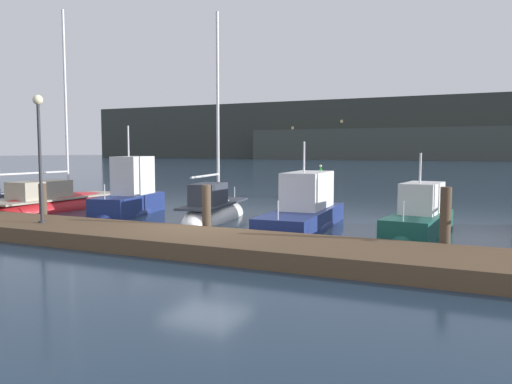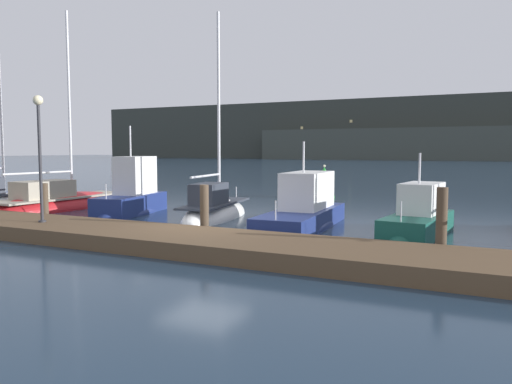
{
  "view_description": "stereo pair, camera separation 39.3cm",
  "coord_description": "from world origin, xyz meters",
  "px_view_note": "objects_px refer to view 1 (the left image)",
  "views": [
    {
      "loc": [
        7.9,
        -13.46,
        2.81
      ],
      "look_at": [
        0.0,
        3.82,
        1.2
      ],
      "focal_mm": 35.0,
      "sensor_mm": 36.0,
      "label": 1
    },
    {
      "loc": [
        8.26,
        -13.29,
        2.81
      ],
      "look_at": [
        0.0,
        3.82,
        1.2
      ],
      "focal_mm": 35.0,
      "sensor_mm": 36.0,
      "label": 2
    }
  ],
  "objects_px": {
    "sailboat_berth_4": "(214,215)",
    "rowboat_adrift": "(0,197)",
    "channel_buoy": "(320,186)",
    "motorboat_berth_5": "(304,218)",
    "dock_lamppost": "(39,138)",
    "motorboat_berth_3": "(130,202)",
    "motorboat_berth_6": "(418,228)",
    "sailboat_berth_2": "(57,207)"
  },
  "relations": [
    {
      "from": "motorboat_berth_3",
      "to": "dock_lamppost",
      "type": "height_order",
      "value": "dock_lamppost"
    },
    {
      "from": "sailboat_berth_4",
      "to": "rowboat_adrift",
      "type": "bearing_deg",
      "value": 169.74
    },
    {
      "from": "sailboat_berth_4",
      "to": "channel_buoy",
      "type": "height_order",
      "value": "sailboat_berth_4"
    },
    {
      "from": "sailboat_berth_4",
      "to": "dock_lamppost",
      "type": "distance_m",
      "value": 7.35
    },
    {
      "from": "channel_buoy",
      "to": "motorboat_berth_3",
      "type": "bearing_deg",
      "value": -117.67
    },
    {
      "from": "sailboat_berth_2",
      "to": "channel_buoy",
      "type": "xyz_separation_m",
      "value": [
        9.63,
        10.64,
        0.6
      ]
    },
    {
      "from": "sailboat_berth_2",
      "to": "motorboat_berth_5",
      "type": "bearing_deg",
      "value": -1.23
    },
    {
      "from": "sailboat_berth_2",
      "to": "motorboat_berth_3",
      "type": "relative_size",
      "value": 2.08
    },
    {
      "from": "sailboat_berth_4",
      "to": "motorboat_berth_5",
      "type": "xyz_separation_m",
      "value": [
        4.06,
        -0.6,
        0.18
      ]
    },
    {
      "from": "sailboat_berth_2",
      "to": "channel_buoy",
      "type": "relative_size",
      "value": 5.22
    },
    {
      "from": "motorboat_berth_5",
      "to": "dock_lamppost",
      "type": "distance_m",
      "value": 9.34
    },
    {
      "from": "channel_buoy",
      "to": "rowboat_adrift",
      "type": "distance_m",
      "value": 19.15
    },
    {
      "from": "motorboat_berth_3",
      "to": "sailboat_berth_2",
      "type": "bearing_deg",
      "value": -177.24
    },
    {
      "from": "motorboat_berth_3",
      "to": "channel_buoy",
      "type": "height_order",
      "value": "motorboat_berth_3"
    },
    {
      "from": "sailboat_berth_2",
      "to": "motorboat_berth_6",
      "type": "distance_m",
      "value": 16.4
    },
    {
      "from": "rowboat_adrift",
      "to": "channel_buoy",
      "type": "bearing_deg",
      "value": 22.56
    },
    {
      "from": "sailboat_berth_4",
      "to": "motorboat_berth_6",
      "type": "height_order",
      "value": "sailboat_berth_4"
    },
    {
      "from": "motorboat_berth_3",
      "to": "rowboat_adrift",
      "type": "xyz_separation_m",
      "value": [
        -12.2,
        3.1,
        -0.5
      ]
    },
    {
      "from": "rowboat_adrift",
      "to": "motorboat_berth_3",
      "type": "bearing_deg",
      "value": -14.27
    },
    {
      "from": "motorboat_berth_3",
      "to": "motorboat_berth_6",
      "type": "distance_m",
      "value": 12.26
    },
    {
      "from": "dock_lamppost",
      "to": "sailboat_berth_2",
      "type": "bearing_deg",
      "value": 133.23
    },
    {
      "from": "motorboat_berth_6",
      "to": "channel_buoy",
      "type": "height_order",
      "value": "motorboat_berth_6"
    },
    {
      "from": "motorboat_berth_5",
      "to": "rowboat_adrift",
      "type": "height_order",
      "value": "motorboat_berth_5"
    },
    {
      "from": "channel_buoy",
      "to": "rowboat_adrift",
      "type": "xyz_separation_m",
      "value": [
        -17.67,
        -7.34,
        -0.72
      ]
    },
    {
      "from": "motorboat_berth_5",
      "to": "rowboat_adrift",
      "type": "relative_size",
      "value": 2.25
    },
    {
      "from": "motorboat_berth_3",
      "to": "motorboat_berth_5",
      "type": "distance_m",
      "value": 8.25
    },
    {
      "from": "dock_lamppost",
      "to": "rowboat_adrift",
      "type": "relative_size",
      "value": 1.39
    },
    {
      "from": "sailboat_berth_4",
      "to": "rowboat_adrift",
      "type": "xyz_separation_m",
      "value": [
        -16.36,
        2.96,
        -0.15
      ]
    },
    {
      "from": "motorboat_berth_3",
      "to": "sailboat_berth_4",
      "type": "xyz_separation_m",
      "value": [
        4.17,
        0.14,
        -0.36
      ]
    },
    {
      "from": "motorboat_berth_5",
      "to": "motorboat_berth_6",
      "type": "xyz_separation_m",
      "value": [
        4.01,
        -0.08,
        -0.08
      ]
    },
    {
      "from": "dock_lamppost",
      "to": "motorboat_berth_3",
      "type": "bearing_deg",
      "value": 101.1
    },
    {
      "from": "motorboat_berth_5",
      "to": "sailboat_berth_2",
      "type": "bearing_deg",
      "value": 178.77
    },
    {
      "from": "sailboat_berth_4",
      "to": "motorboat_berth_5",
      "type": "relative_size",
      "value": 1.38
    },
    {
      "from": "dock_lamppost",
      "to": "rowboat_adrift",
      "type": "xyz_separation_m",
      "value": [
        -13.34,
        8.93,
        -3.19
      ]
    },
    {
      "from": "sailboat_berth_2",
      "to": "motorboat_berth_5",
      "type": "xyz_separation_m",
      "value": [
        12.38,
        -0.27,
        0.21
      ]
    },
    {
      "from": "sailboat_berth_4",
      "to": "motorboat_berth_5",
      "type": "distance_m",
      "value": 4.11
    },
    {
      "from": "motorboat_berth_5",
      "to": "motorboat_berth_6",
      "type": "relative_size",
      "value": 1.42
    },
    {
      "from": "sailboat_berth_2",
      "to": "sailboat_berth_4",
      "type": "bearing_deg",
      "value": 2.34
    },
    {
      "from": "motorboat_berth_5",
      "to": "dock_lamppost",
      "type": "relative_size",
      "value": 1.62
    },
    {
      "from": "sailboat_berth_4",
      "to": "motorboat_berth_5",
      "type": "height_order",
      "value": "sailboat_berth_4"
    },
    {
      "from": "motorboat_berth_3",
      "to": "dock_lamppost",
      "type": "bearing_deg",
      "value": -78.9
    },
    {
      "from": "rowboat_adrift",
      "to": "motorboat_berth_6",
      "type": "bearing_deg",
      "value": -8.49
    }
  ]
}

